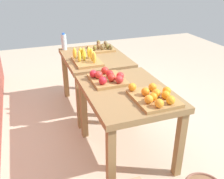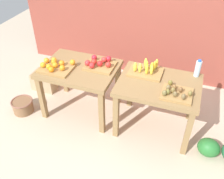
# 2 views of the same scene
# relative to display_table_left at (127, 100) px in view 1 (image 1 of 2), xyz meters

# --- Properties ---
(ground_plane) EXTENTS (8.00, 8.00, 0.00)m
(ground_plane) POSITION_rel_display_table_left_xyz_m (0.56, 0.00, -0.65)
(ground_plane) COLOR #C7B399
(display_table_left) EXTENTS (1.04, 0.80, 0.77)m
(display_table_left) POSITION_rel_display_table_left_xyz_m (0.00, 0.00, 0.00)
(display_table_left) COLOR olive
(display_table_left) RESTS_ON ground_plane
(display_table_right) EXTENTS (1.04, 0.80, 0.77)m
(display_table_right) POSITION_rel_display_table_left_xyz_m (1.12, 0.00, 0.00)
(display_table_right) COLOR olive
(display_table_right) RESTS_ON ground_plane
(orange_bin) EXTENTS (0.47, 0.36, 0.11)m
(orange_bin) POSITION_rel_display_table_left_xyz_m (-0.28, -0.14, 0.15)
(orange_bin) COLOR #A07943
(orange_bin) RESTS_ON display_table_left
(apple_bin) EXTENTS (0.40, 0.36, 0.11)m
(apple_bin) POSITION_rel_display_table_left_xyz_m (0.26, 0.12, 0.16)
(apple_bin) COLOR #A07943
(apple_bin) RESTS_ON display_table_left
(banana_crate) EXTENTS (0.44, 0.32, 0.17)m
(banana_crate) POSITION_rel_display_table_left_xyz_m (0.91, 0.17, 0.16)
(banana_crate) COLOR #A07943
(banana_crate) RESTS_ON display_table_right
(kiwi_bin) EXTENTS (0.36, 0.32, 0.10)m
(kiwi_bin) POSITION_rel_display_table_left_xyz_m (1.35, -0.17, 0.15)
(kiwi_bin) COLOR #A07943
(kiwi_bin) RESTS_ON display_table_right
(water_bottle) EXTENTS (0.07, 0.07, 0.24)m
(water_bottle) POSITION_rel_display_table_left_xyz_m (1.54, 0.33, 0.23)
(water_bottle) COLOR silver
(water_bottle) RESTS_ON display_table_right
(watermelon_pile) EXTENTS (0.70, 0.43, 0.27)m
(watermelon_pile) POSITION_rel_display_table_left_xyz_m (2.07, -0.27, -0.52)
(watermelon_pile) COLOR #27653C
(watermelon_pile) RESTS_ON ground_plane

